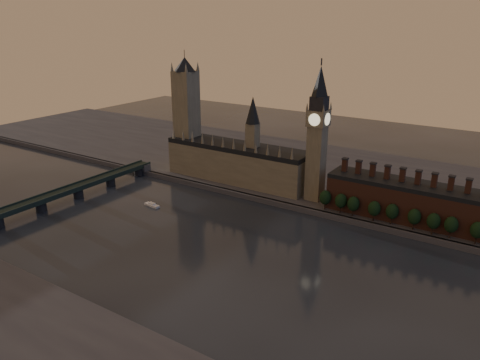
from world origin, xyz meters
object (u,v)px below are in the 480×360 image
object	(u,v)px
big_ben	(318,133)
river_boat	(152,205)
victoria_tower	(186,111)
westminster_bridge	(57,196)

from	to	relation	value
big_ben	river_boat	xyz separation A→B (m)	(-102.68, -73.61, -55.79)
victoria_tower	westminster_bridge	world-z (taller)	victoria_tower
victoria_tower	river_boat	xyz separation A→B (m)	(27.32, -78.61, -58.05)
westminster_bridge	river_boat	xyz separation A→B (m)	(62.32, 39.09, -6.40)
big_ben	westminster_bridge	bearing A→B (deg)	-145.67
river_boat	westminster_bridge	bearing A→B (deg)	-141.78
big_ben	river_boat	size ratio (longest dim) A/B	7.69
river_boat	victoria_tower	bearing A→B (deg)	115.29
big_ben	river_boat	world-z (taller)	big_ben
westminster_bridge	big_ben	bearing A→B (deg)	34.33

